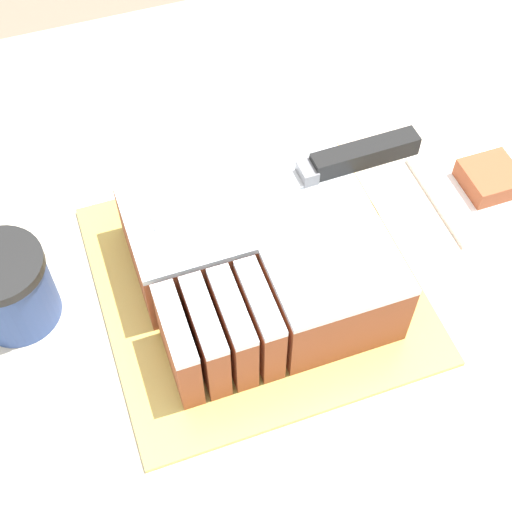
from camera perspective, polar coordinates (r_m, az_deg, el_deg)
The scene contains 7 objects.
countertop at distance 1.16m, azimuth -2.46°, elevation -17.84°, with size 1.40×1.10×0.94m.
cake_board at distance 0.76m, azimuth 0.00°, elevation -2.09°, with size 0.32×0.32×0.01m.
cake at distance 0.72m, azimuth 0.16°, elevation 0.28°, with size 0.24×0.23×0.09m.
knife at distance 0.73m, azimuth 6.67°, elevation 7.45°, with size 0.28×0.03×0.02m.
coffee_cup at distance 0.74m, azimuth -19.18°, elevation -2.46°, with size 0.09×0.09×0.09m.
paper_napkin at distance 0.88m, azimuth 17.96°, elevation 5.30°, with size 0.14×0.14×0.01m.
brownie at distance 0.87m, azimuth 18.22°, elevation 5.94°, with size 0.06×0.06×0.02m.
Camera 1 is at (-0.07, -0.35, 1.58)m, focal length 50.00 mm.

